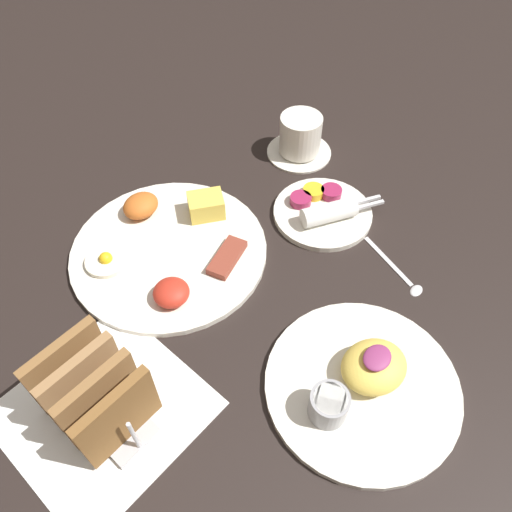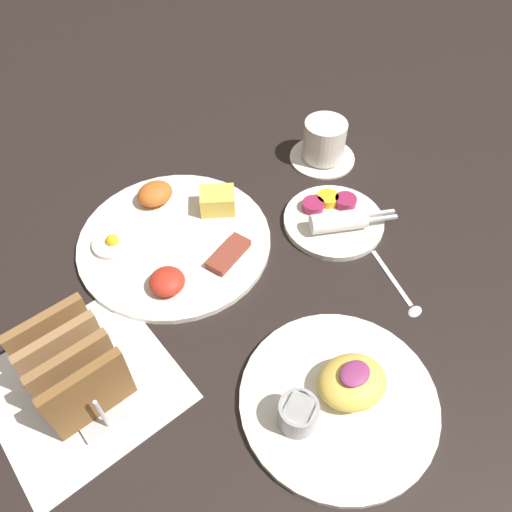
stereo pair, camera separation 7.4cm
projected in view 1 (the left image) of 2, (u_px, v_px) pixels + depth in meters
The scene contains 8 objects.
ground_plane at pixel (247, 303), 0.72m from camera, with size 3.00×3.00×0.00m, color black.
napkin_flat at pixel (104, 410), 0.62m from camera, with size 0.22×0.22×0.00m.
plate_breakfast at pixel (169, 247), 0.78m from camera, with size 0.30×0.30×0.05m.
plate_condiments at pixel (323, 210), 0.82m from camera, with size 0.16×0.16×0.04m.
plate_foreground at pixel (361, 384), 0.63m from camera, with size 0.25×0.25×0.06m.
toast_rack at pixel (94, 393), 0.58m from camera, with size 0.10×0.15×0.10m.
coffee_cup at pixel (300, 137), 0.91m from camera, with size 0.12×0.12×0.08m.
teaspoon at pixel (402, 274), 0.75m from camera, with size 0.05×0.12×0.01m.
Camera 1 is at (-0.30, -0.28, 0.60)m, focal length 35.00 mm.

